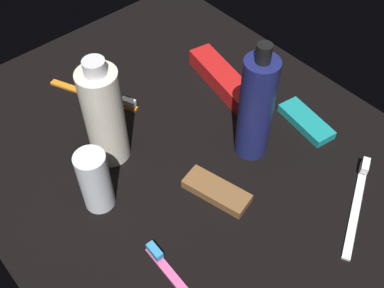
% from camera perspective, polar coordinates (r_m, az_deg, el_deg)
% --- Properties ---
extents(ground_plane, '(0.84, 0.64, 0.01)m').
position_cam_1_polar(ground_plane, '(0.77, 0.00, -1.75)').
color(ground_plane, black).
extents(lotion_bottle, '(0.05, 0.05, 0.21)m').
position_cam_1_polar(lotion_bottle, '(0.71, 7.79, 4.39)').
color(lotion_bottle, navy).
rests_on(lotion_bottle, ground_plane).
extents(bodywash_bottle, '(0.06, 0.06, 0.19)m').
position_cam_1_polar(bodywash_bottle, '(0.71, -10.65, 3.45)').
color(bodywash_bottle, silver).
rests_on(bodywash_bottle, ground_plane).
extents(deodorant_stick, '(0.05, 0.05, 0.11)m').
position_cam_1_polar(deodorant_stick, '(0.68, -11.72, -4.40)').
color(deodorant_stick, silver).
rests_on(deodorant_stick, ground_plane).
extents(toothbrush_orange, '(0.17, 0.09, 0.02)m').
position_cam_1_polar(toothbrush_orange, '(0.87, -11.36, 5.82)').
color(toothbrush_orange, orange).
rests_on(toothbrush_orange, ground_plane).
extents(toothbrush_white, '(0.09, 0.17, 0.02)m').
position_cam_1_polar(toothbrush_white, '(0.75, 19.52, -6.49)').
color(toothbrush_white, white).
rests_on(toothbrush_white, ground_plane).
extents(toothpaste_box_red, '(0.18, 0.08, 0.03)m').
position_cam_1_polar(toothpaste_box_red, '(0.87, 3.86, 7.84)').
color(toothpaste_box_red, red).
rests_on(toothpaste_box_red, ground_plane).
extents(snack_bar_brown, '(0.11, 0.06, 0.01)m').
position_cam_1_polar(snack_bar_brown, '(0.71, 3.02, -5.74)').
color(snack_bar_brown, brown).
rests_on(snack_bar_brown, ground_plane).
extents(snack_bar_teal, '(0.11, 0.06, 0.01)m').
position_cam_1_polar(snack_bar_teal, '(0.83, 13.72, 2.70)').
color(snack_bar_teal, teal).
rests_on(snack_bar_teal, ground_plane).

